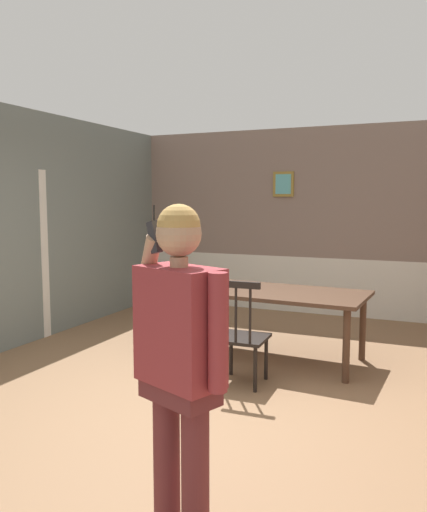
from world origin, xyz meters
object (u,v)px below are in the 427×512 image
object	(u,v)px
chair_near_window	(167,306)
chair_by_doorway	(241,335)
dining_table	(274,298)
person_figure	(181,349)

from	to	relation	value
chair_near_window	chair_by_doorway	xyz separation A→B (m)	(1.31, -0.96, 0.01)
dining_table	chair_near_window	distance (m)	1.38
chair_near_window	chair_by_doorway	size ratio (longest dim) A/B	0.96
dining_table	chair_by_doorway	world-z (taller)	chair_by_doorway
chair_near_window	chair_by_doorway	bearing A→B (deg)	52.56
person_figure	dining_table	bearing A→B (deg)	-60.12
dining_table	chair_by_doorway	xyz separation A→B (m)	(-0.05, -0.88, -0.20)
dining_table	person_figure	bearing A→B (deg)	-81.82
chair_by_doorway	person_figure	distance (m)	2.32
dining_table	chair_near_window	bearing A→B (deg)	176.65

